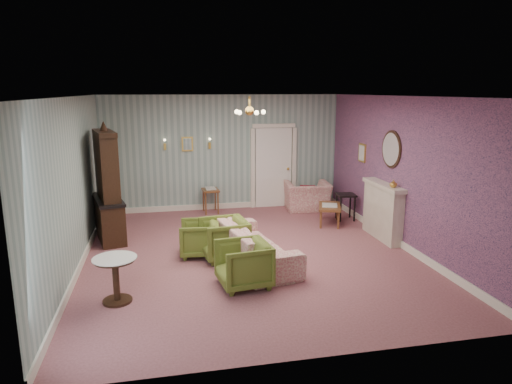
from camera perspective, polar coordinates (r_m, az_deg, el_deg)
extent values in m
plane|color=#98585F|center=(8.66, -0.76, -7.75)|extent=(7.00, 7.00, 0.00)
plane|color=white|center=(8.13, -0.82, 11.81)|extent=(7.00, 7.00, 0.00)
plane|color=gray|center=(11.68, -4.07, 4.87)|extent=(6.00, 0.00, 6.00)
plane|color=gray|center=(4.98, 6.93, -5.72)|extent=(6.00, 0.00, 6.00)
plane|color=gray|center=(8.26, -21.69, 0.80)|extent=(0.00, 7.00, 7.00)
plane|color=gray|center=(9.31, 17.66, 2.34)|extent=(0.00, 7.00, 7.00)
plane|color=#C16086|center=(9.30, 17.58, 2.34)|extent=(0.00, 7.00, 7.00)
imported|color=#5F6E26|center=(7.20, -1.58, -8.70)|extent=(0.81, 0.85, 0.79)
imported|color=#5F6E26|center=(8.37, -4.01, -5.58)|extent=(0.83, 0.87, 0.81)
imported|color=#5F6E26|center=(8.58, -7.06, -5.51)|extent=(0.73, 0.77, 0.72)
imported|color=#AB4555|center=(8.16, -0.35, -5.66)|extent=(1.09, 2.40, 0.91)
imported|color=#AB4555|center=(11.75, 6.41, 0.06)|extent=(1.17, 0.83, 0.96)
imported|color=gold|center=(9.27, 16.71, 1.00)|extent=(0.15, 0.15, 0.15)
cube|color=maroon|center=(11.60, 6.41, -0.10)|extent=(0.41, 0.28, 0.39)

